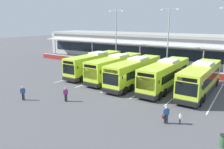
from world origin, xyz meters
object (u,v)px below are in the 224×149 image
object	(u,v)px
coach_bus_left_centre	(115,68)
pedestrian_with_handbag	(166,114)
coach_bus_right_centre	(165,75)
coach_bus_centre	(135,72)
pedestrian_near_bin	(66,94)
lamp_post_west	(116,34)
coach_bus_leftmost	(95,65)
coach_bus_rightmost	(200,79)
litter_bin	(223,141)
pedestrian_in_dark_coat	(23,93)
lamp_post_centre	(168,36)
pedestrian_child	(180,118)

from	to	relation	value
coach_bus_left_centre	pedestrian_with_handbag	distance (m)	15.95
coach_bus_left_centre	coach_bus_right_centre	size ratio (longest dim) A/B	1.00
coach_bus_centre	pedestrian_with_handbag	bearing A→B (deg)	-50.37
coach_bus_right_centre	pedestrian_near_bin	bearing A→B (deg)	-125.23
lamp_post_west	coach_bus_leftmost	bearing A→B (deg)	-79.76
coach_bus_left_centre	coach_bus_rightmost	world-z (taller)	same
pedestrian_near_bin	litter_bin	distance (m)	16.16
pedestrian_in_dark_coat	lamp_post_centre	xyz separation A→B (m)	(8.57, 23.82, 5.42)
coach_bus_centre	coach_bus_rightmost	xyz separation A→B (m)	(8.67, 0.89, 0.00)
pedestrian_in_dark_coat	pedestrian_child	bearing A→B (deg)	11.97
pedestrian_with_handbag	coach_bus_right_centre	bearing A→B (deg)	110.08
coach_bus_rightmost	coach_bus_left_centre	bearing A→B (deg)	179.70
lamp_post_centre	pedestrian_with_handbag	bearing A→B (deg)	-70.88
pedestrian_with_handbag	coach_bus_rightmost	bearing A→B (deg)	86.56
coach_bus_left_centre	pedestrian_near_bin	world-z (taller)	coach_bus_left_centre
coach_bus_right_centre	coach_bus_rightmost	size ratio (longest dim) A/B	1.00
lamp_post_west	coach_bus_right_centre	bearing A→B (deg)	-36.59
coach_bus_left_centre	lamp_post_centre	world-z (taller)	lamp_post_centre
litter_bin	pedestrian_near_bin	bearing A→B (deg)	177.47
litter_bin	lamp_post_centre	bearing A→B (deg)	118.36
coach_bus_left_centre	lamp_post_west	world-z (taller)	lamp_post_west
pedestrian_in_dark_coat	lamp_post_centre	bearing A→B (deg)	70.21
coach_bus_left_centre	lamp_post_west	size ratio (longest dim) A/B	1.11
coach_bus_leftmost	pedestrian_in_dark_coat	distance (m)	14.20
pedestrian_with_handbag	pedestrian_child	distance (m)	1.28
coach_bus_rightmost	pedestrian_near_bin	distance (m)	16.49
coach_bus_left_centre	coach_bus_centre	bearing A→B (deg)	-14.12
coach_bus_left_centre	pedestrian_in_dark_coat	size ratio (longest dim) A/B	7.54
coach_bus_right_centre	pedestrian_in_dark_coat	size ratio (longest dim) A/B	7.54
coach_bus_leftmost	lamp_post_centre	size ratio (longest dim) A/B	1.11
coach_bus_rightmost	pedestrian_with_handbag	xyz separation A→B (m)	(-0.64, -10.59, -0.93)
coach_bus_left_centre	lamp_post_centre	size ratio (longest dim) A/B	1.11
litter_bin	lamp_post_west	bearing A→B (deg)	135.76
pedestrian_with_handbag	lamp_post_west	world-z (taller)	lamp_post_west
coach_bus_leftmost	coach_bus_centre	size ratio (longest dim) A/B	1.00
coach_bus_right_centre	lamp_post_west	xyz separation A→B (m)	(-14.22, 10.55, 4.50)
coach_bus_right_centre	pedestrian_in_dark_coat	bearing A→B (deg)	-132.55
coach_bus_leftmost	coach_bus_left_centre	size ratio (longest dim) A/B	1.00
coach_bus_rightmost	pedestrian_in_dark_coat	distance (m)	21.34
lamp_post_centre	litter_bin	xyz separation A→B (m)	(11.99, -22.21, -5.82)
coach_bus_leftmost	litter_bin	xyz separation A→B (m)	(20.98, -12.56, -1.32)
coach_bus_leftmost	litter_bin	size ratio (longest dim) A/B	13.14
coach_bus_left_centre	pedestrian_near_bin	size ratio (longest dim) A/B	7.54
pedestrian_child	litter_bin	xyz separation A→B (m)	(3.67, -1.98, -0.07)
coach_bus_leftmost	lamp_post_west	bearing A→B (deg)	100.24
coach_bus_rightmost	lamp_post_west	distance (m)	21.62
coach_bus_centre	lamp_post_centre	world-z (taller)	lamp_post_centre
coach_bus_left_centre	coach_bus_centre	xyz separation A→B (m)	(3.81, -0.96, 0.00)
coach_bus_rightmost	pedestrian_child	world-z (taller)	coach_bus_rightmost
coach_bus_leftmost	pedestrian_in_dark_coat	xyz separation A→B (m)	(0.41, -14.16, -0.91)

